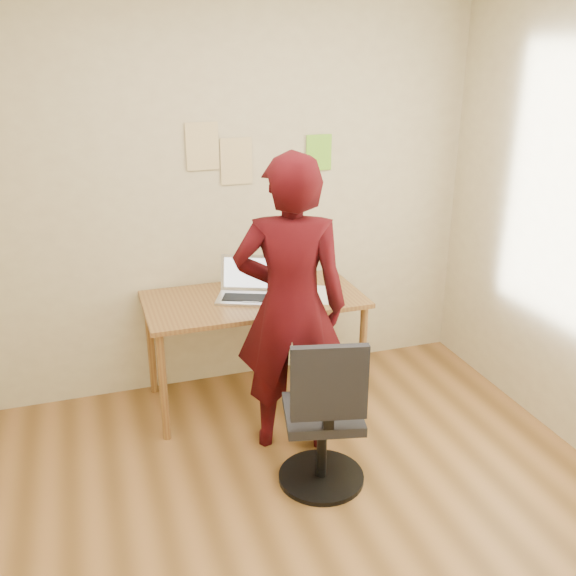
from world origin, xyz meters
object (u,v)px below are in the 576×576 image
object	(u,v)px
desk	(254,310)
laptop	(245,289)
person	(291,307)
office_chair	(324,425)
phone	(283,306)

from	to	relation	value
desk	laptop	size ratio (longest dim) A/B	3.26
person	desk	bearing A→B (deg)	-64.46
person	office_chair	bearing A→B (deg)	112.43
desk	laptop	world-z (taller)	laptop
desk	office_chair	distance (m)	1.06
desk	person	bearing A→B (deg)	-83.19
desk	person	xyz separation A→B (m)	(0.07, -0.56, 0.23)
phone	office_chair	distance (m)	0.89
laptop	office_chair	xyz separation A→B (m)	(0.15, -1.06, -0.40)
laptop	person	world-z (taller)	person
phone	office_chair	world-z (taller)	office_chair
desk	office_chair	size ratio (longest dim) A/B	1.53
laptop	office_chair	size ratio (longest dim) A/B	0.47
desk	office_chair	xyz separation A→B (m)	(0.10, -1.02, -0.26)
phone	person	world-z (taller)	person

